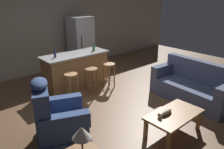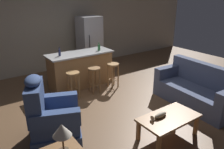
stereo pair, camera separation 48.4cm
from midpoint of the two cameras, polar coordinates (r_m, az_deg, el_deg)
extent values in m
plane|color=brown|center=(5.24, -3.76, -7.58)|extent=(12.00, 12.00, 0.00)
cube|color=#A89E89|center=(7.46, -19.10, 10.43)|extent=(12.00, 0.05, 2.60)
cube|color=olive|center=(4.10, 12.71, -10.23)|extent=(1.10, 0.60, 0.04)
cube|color=olive|center=(3.77, 10.85, -16.99)|extent=(0.06, 0.06, 0.38)
cube|color=olive|center=(4.47, 18.85, -11.30)|extent=(0.06, 0.06, 0.38)
cube|color=olive|center=(4.02, 5.33, -14.05)|extent=(0.06, 0.06, 0.38)
cube|color=olive|center=(4.68, 13.77, -9.22)|extent=(0.06, 0.06, 0.38)
cube|color=#4C3823|center=(4.04, 10.69, -10.21)|extent=(0.22, 0.07, 0.01)
ellipsoid|color=tan|center=(4.02, 10.73, -9.73)|extent=(0.28, 0.09, 0.09)
cone|color=tan|center=(3.90, 9.14, -10.61)|extent=(0.06, 0.10, 0.10)
cube|color=#4C5675|center=(5.59, 17.45, -5.54)|extent=(0.97, 1.95, 0.20)
cube|color=#4C5675|center=(5.50, 17.68, -3.57)|extent=(0.97, 1.95, 0.22)
cube|color=#4C5675|center=(5.62, 19.99, 0.73)|extent=(0.33, 1.91, 0.52)
cube|color=#4C5675|center=(5.89, 11.28, 1.25)|extent=(0.85, 0.26, 0.28)
cube|color=#384C7A|center=(4.18, -15.98, -15.00)|extent=(1.09, 1.09, 0.18)
cube|color=#384C7A|center=(4.06, -16.27, -12.57)|extent=(1.02, 1.00, 0.24)
cube|color=#384C7A|center=(3.86, -21.39, -7.55)|extent=(0.51, 0.79, 0.64)
ellipsoid|color=#384C7A|center=(3.71, -22.14, -2.34)|extent=(0.42, 0.53, 0.16)
cube|color=#384C7A|center=(4.23, -16.64, -7.33)|extent=(0.81, 0.47, 0.26)
cube|color=#384C7A|center=(3.65, -16.00, -11.97)|extent=(0.81, 0.47, 0.26)
cylinder|color=#4C3823|center=(2.88, -12.81, -17.80)|extent=(0.02, 0.02, 0.22)
cone|color=beige|center=(2.77, -13.13, -14.70)|extent=(0.24, 0.24, 0.16)
cube|color=#9E7042|center=(6.10, -11.63, 0.85)|extent=(1.71, 0.63, 0.91)
cube|color=#B2B2B2|center=(5.96, -11.96, 5.15)|extent=(1.80, 0.70, 0.04)
cylinder|color=#A87A47|center=(5.27, -13.34, -0.07)|extent=(0.32, 0.32, 0.04)
torus|color=#A87A47|center=(5.44, -12.96, -4.41)|extent=(0.23, 0.23, 0.02)
cylinder|color=#A87A47|center=(5.28, -13.47, -4.07)|extent=(0.04, 0.04, 0.64)
cylinder|color=#A87A47|center=(5.36, -11.59, -3.51)|extent=(0.04, 0.04, 0.64)
cylinder|color=#A87A47|center=(5.44, -14.48, -3.39)|extent=(0.04, 0.04, 0.64)
cylinder|color=#A87A47|center=(5.52, -12.64, -2.86)|extent=(0.04, 0.04, 0.64)
cylinder|color=olive|center=(5.55, -7.95, 1.35)|extent=(0.32, 0.32, 0.04)
torus|color=olive|center=(5.71, -7.74, -2.82)|extent=(0.23, 0.23, 0.02)
cylinder|color=olive|center=(5.55, -8.07, -2.45)|extent=(0.04, 0.04, 0.64)
cylinder|color=olive|center=(5.65, -6.38, -1.93)|extent=(0.04, 0.04, 0.64)
cylinder|color=olive|center=(5.70, -9.18, -1.85)|extent=(0.04, 0.04, 0.64)
cylinder|color=olive|center=(5.80, -7.52, -1.36)|extent=(0.04, 0.04, 0.64)
cylinder|color=#A87A47|center=(5.88, -3.12, 2.62)|extent=(0.32, 0.32, 0.04)
torus|color=#A87A47|center=(6.03, -3.04, -1.36)|extent=(0.23, 0.23, 0.02)
cylinder|color=#A87A47|center=(5.86, -3.22, -0.97)|extent=(0.04, 0.04, 0.64)
cylinder|color=#A87A47|center=(5.98, -1.72, -0.51)|extent=(0.04, 0.04, 0.64)
cylinder|color=#A87A47|center=(6.01, -4.40, -0.44)|extent=(0.04, 0.04, 0.64)
cylinder|color=#A87A47|center=(6.13, -2.91, 0.00)|extent=(0.04, 0.04, 0.64)
cube|color=#B7B7BC|center=(7.46, -9.98, 7.94)|extent=(0.70, 0.66, 1.76)
cylinder|color=#333338|center=(7.06, -9.85, 7.96)|extent=(0.02, 0.02, 0.50)
cylinder|color=#2D6B38|center=(6.15, -7.09, 6.85)|extent=(0.07, 0.07, 0.16)
cylinder|color=#2D6B38|center=(6.12, -7.13, 7.87)|extent=(0.03, 0.03, 0.07)
cylinder|color=#23284C|center=(5.71, -17.07, 5.03)|extent=(0.06, 0.06, 0.16)
cylinder|color=#23284C|center=(5.68, -17.19, 6.12)|extent=(0.02, 0.02, 0.07)
camera|label=1|loc=(0.24, -92.84, -1.06)|focal=35.00mm
camera|label=2|loc=(0.24, 87.16, 1.06)|focal=35.00mm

